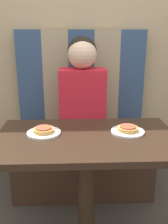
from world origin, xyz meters
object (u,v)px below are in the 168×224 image
at_px(pizza_right, 128,128).
at_px(plate_right, 128,131).
at_px(person, 82,85).
at_px(pizza_left, 44,130).
at_px(plate_left, 44,133).

bearing_deg(pizza_right, plate_right, 0.00).
distance_m(person, pizza_left, 0.65).
distance_m(plate_left, pizza_right, 0.47).
relative_size(plate_right, pizza_left, 1.62).
distance_m(person, plate_left, 0.65).
bearing_deg(pizza_right, person, 111.68).
height_order(plate_left, pizza_left, pizza_left).
distance_m(plate_right, pizza_right, 0.02).
relative_size(person, pizza_right, 6.43).
distance_m(plate_left, plate_right, 0.47).
relative_size(plate_left, pizza_left, 1.62).
xyz_separation_m(person, pizza_left, (-0.23, -0.59, -0.13)).
xyz_separation_m(plate_left, pizza_left, (0.00, 0.00, 0.02)).
bearing_deg(person, pizza_right, -68.32).
bearing_deg(pizza_left, person, 68.32).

